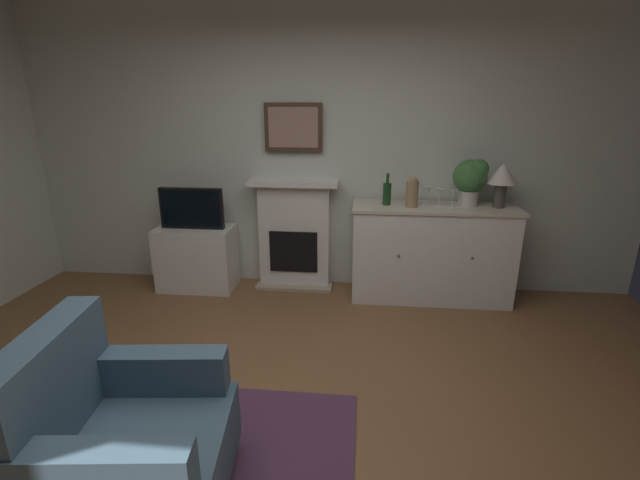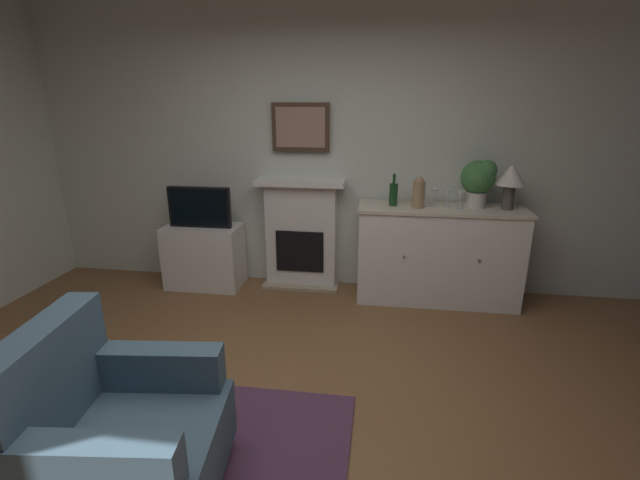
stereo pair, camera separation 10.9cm
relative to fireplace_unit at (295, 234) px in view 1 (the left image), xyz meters
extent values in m
cube|color=brown|center=(0.30, -2.13, -0.60)|extent=(6.04, 4.58, 0.10)
cube|color=silver|center=(0.30, 0.13, 0.92)|extent=(6.04, 0.06, 2.94)
cube|color=#4C2D47|center=(-0.46, -2.47, -0.54)|extent=(2.27, 1.41, 0.02)
cube|color=white|center=(0.00, 0.01, -0.02)|extent=(0.70, 0.18, 1.05)
cube|color=tan|center=(0.00, -0.09, -0.53)|extent=(0.77, 0.20, 0.03)
cube|color=black|center=(0.00, -0.09, -0.16)|extent=(0.48, 0.02, 0.42)
cube|color=white|center=(0.00, -0.02, 0.53)|extent=(0.87, 0.27, 0.05)
cube|color=#473323|center=(0.00, 0.05, 1.04)|extent=(0.55, 0.03, 0.45)
cube|color=#9E7A6B|center=(0.00, 0.03, 1.04)|extent=(0.47, 0.01, 0.37)
cube|color=white|center=(1.33, -0.18, -0.11)|extent=(1.47, 0.45, 0.88)
cube|color=beige|center=(1.33, -0.18, 0.35)|extent=(1.50, 0.48, 0.03)
sphere|color=brown|center=(1.01, -0.41, -0.05)|extent=(0.02, 0.02, 0.02)
sphere|color=brown|center=(1.66, -0.41, -0.05)|extent=(0.02, 0.02, 0.02)
cylinder|color=#4C4742|center=(1.89, -0.18, 0.47)|extent=(0.10, 0.10, 0.22)
cone|color=silver|center=(1.89, -0.18, 0.67)|extent=(0.26, 0.26, 0.18)
cylinder|color=#193F1E|center=(0.89, -0.16, 0.46)|extent=(0.08, 0.08, 0.20)
cylinder|color=#193F1E|center=(0.89, -0.16, 0.61)|extent=(0.03, 0.03, 0.09)
cylinder|color=silver|center=(1.26, -0.14, 0.37)|extent=(0.06, 0.06, 0.00)
cylinder|color=silver|center=(1.26, -0.14, 0.41)|extent=(0.01, 0.01, 0.09)
cone|color=silver|center=(1.26, -0.14, 0.49)|extent=(0.07, 0.07, 0.07)
cylinder|color=silver|center=(1.37, -0.18, 0.37)|extent=(0.06, 0.06, 0.00)
cylinder|color=silver|center=(1.37, -0.18, 0.41)|extent=(0.01, 0.01, 0.09)
cone|color=silver|center=(1.37, -0.18, 0.49)|extent=(0.07, 0.07, 0.07)
cylinder|color=silver|center=(1.48, -0.22, 0.37)|extent=(0.06, 0.06, 0.00)
cylinder|color=silver|center=(1.48, -0.22, 0.41)|extent=(0.01, 0.01, 0.09)
cone|color=silver|center=(1.48, -0.22, 0.49)|extent=(0.07, 0.07, 0.07)
cylinder|color=#9E7F5B|center=(1.11, -0.23, 0.48)|extent=(0.11, 0.11, 0.24)
sphere|color=#9E7F5B|center=(1.11, -0.23, 0.60)|extent=(0.08, 0.08, 0.08)
cube|color=white|center=(-0.97, -0.16, -0.23)|extent=(0.75, 0.42, 0.64)
cube|color=black|center=(-0.97, -0.18, 0.29)|extent=(0.62, 0.06, 0.40)
cube|color=black|center=(-0.97, -0.22, 0.29)|extent=(0.57, 0.01, 0.35)
cylinder|color=beige|center=(1.63, -0.13, 0.43)|extent=(0.18, 0.18, 0.14)
sphere|color=#3D753D|center=(1.63, -0.13, 0.63)|extent=(0.30, 0.30, 0.30)
sphere|color=#3D753D|center=(1.69, -0.16, 0.70)|extent=(0.18, 0.18, 0.18)
cube|color=#3F596B|center=(-0.30, -2.67, -0.29)|extent=(0.88, 0.85, 0.32)
cube|color=#3F596B|center=(-0.63, -2.71, 0.12)|extent=(0.25, 0.77, 0.50)
cube|color=#3F596B|center=(-0.27, -2.99, -0.02)|extent=(0.73, 0.22, 0.22)
cube|color=#3F596B|center=(-0.34, -2.35, -0.02)|extent=(0.73, 0.22, 0.22)
cylinder|color=#473323|center=(0.00, -2.31, -0.50)|extent=(0.05, 0.05, 0.10)
cylinder|color=#473323|center=(-0.68, -2.39, -0.50)|extent=(0.05, 0.05, 0.10)
camera|label=1|loc=(0.68, -4.18, 1.30)|focal=24.66mm
camera|label=2|loc=(0.79, -4.16, 1.30)|focal=24.66mm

